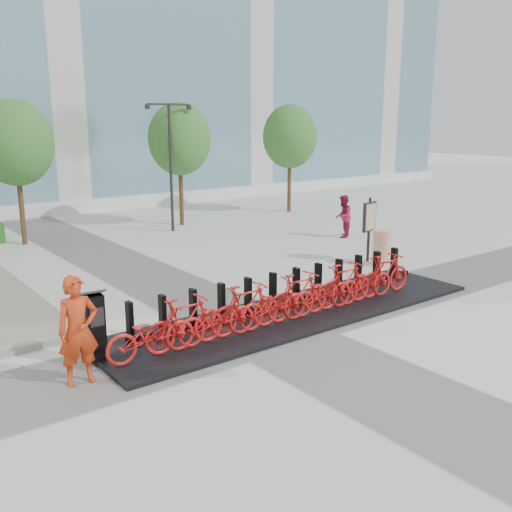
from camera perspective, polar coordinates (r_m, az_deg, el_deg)
ground at (r=12.25m, az=0.52°, el=-7.44°), size 120.00×120.00×0.00m
glass_building at (r=41.57m, az=-6.75°, el=23.94°), size 32.00×16.00×24.00m
tree_1 at (r=21.77m, az=-22.93°, el=10.37°), size 2.60×2.60×5.10m
tree_2 at (r=24.25m, az=-7.66°, el=11.50°), size 2.60×2.60×5.10m
tree_3 at (r=27.71m, az=3.41°, el=11.82°), size 2.60×2.60×5.10m
streetlamp at (r=22.91m, az=-8.56°, el=10.22°), size 2.00×0.20×5.00m
dock_pad at (r=13.24m, az=4.20°, el=-5.67°), size 9.60×2.40×0.08m
dock_rail_posts at (r=13.47m, az=3.09°, el=-3.23°), size 8.02×0.50×0.85m
bike_0 at (r=10.72m, az=-10.46°, el=-7.65°), size 1.78×0.62×0.94m
bike_1 at (r=11.02m, az=-7.11°, el=-6.65°), size 1.73×0.49×1.04m
bike_2 at (r=11.39m, az=-3.96°, el=-6.17°), size 1.78×0.62×0.94m
bike_3 at (r=11.76m, az=-1.02°, el=-5.23°), size 1.73×0.49×1.04m
bike_4 at (r=12.19m, az=1.72°, el=-4.81°), size 1.78×0.62×0.94m
bike_5 at (r=12.62m, az=4.27°, el=-3.95°), size 1.73×0.49×1.04m
bike_6 at (r=13.11m, az=6.63°, el=-3.58°), size 1.78×0.62×0.94m
bike_7 at (r=13.58m, az=8.84°, el=-2.82°), size 1.73×0.49×1.04m
bike_8 at (r=14.11m, az=10.87°, el=-2.51°), size 1.78×0.62×0.94m
bike_9 at (r=14.62m, az=12.77°, el=-1.82°), size 1.73×0.49×1.04m
kiosk at (r=10.81m, az=-15.86°, el=-6.74°), size 0.44×0.38×1.36m
worker_red at (r=10.05m, az=-17.38°, el=-7.12°), size 0.72×0.50×1.88m
pedestrian at (r=21.92m, az=8.70°, el=3.94°), size 0.99×0.94×1.61m
construction_barrel at (r=17.95m, az=12.47°, el=0.83°), size 0.73×0.73×1.09m
map_sign at (r=18.17m, az=11.28°, el=3.60°), size 0.67×0.24×2.02m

